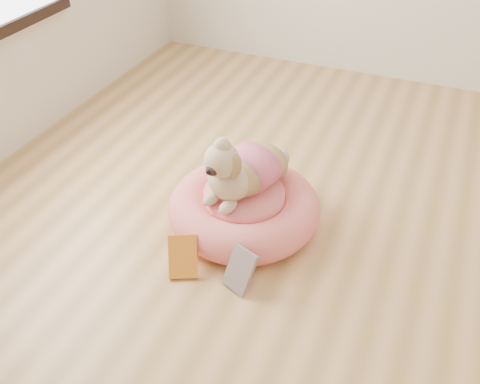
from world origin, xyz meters
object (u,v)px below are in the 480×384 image
at_px(pet_bed, 244,208).
at_px(book_white, 240,270).
at_px(dog, 242,159).
at_px(book_yellow, 183,256).

height_order(pet_bed, book_white, pet_bed).
relative_size(dog, book_yellow, 2.58).
bearing_deg(book_yellow, book_white, -22.23).
xyz_separation_m(pet_bed, book_yellow, (-0.12, -0.40, -0.01)).
bearing_deg(pet_bed, book_white, -70.01).
xyz_separation_m(dog, book_yellow, (-0.10, -0.40, -0.28)).
bearing_deg(book_white, book_yellow, -155.52).
bearing_deg(dog, book_yellow, -89.10).
bearing_deg(book_white, dog, 132.56).
bearing_deg(book_yellow, pet_bed, 47.83).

